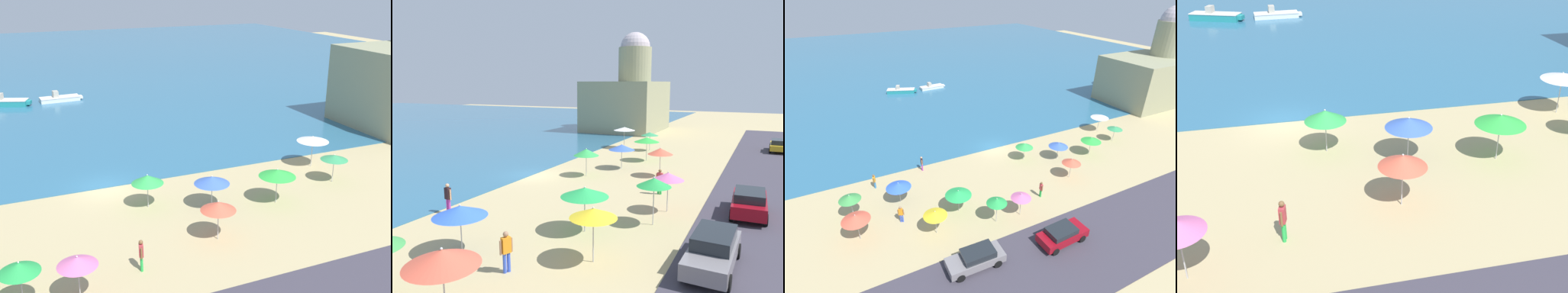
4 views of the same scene
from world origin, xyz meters
TOP-DOWN VIEW (x-y plane):
  - ground_plane at (0.00, 0.00)m, footprint 160.00×160.00m
  - coastal_road at (0.00, -18.00)m, footprint 80.00×8.00m
  - beach_umbrella_0 at (4.21, -9.53)m, footprint 2.02×2.02m
  - beach_umbrella_1 at (9.82, -6.69)m, footprint 2.42×2.42m
  - beach_umbrella_3 at (-17.65, -8.69)m, footprint 2.32×2.32m
  - beach_umbrella_4 at (5.61, -5.70)m, footprint 2.29×2.29m
  - beach_umbrella_5 at (1.86, -4.05)m, footprint 2.07×2.07m
  - beach_umbrella_6 at (-13.41, -5.29)m, footprint 2.40×2.40m
  - beach_umbrella_7 at (-6.45, -12.03)m, footprint 1.83×1.83m
  - beach_umbrella_8 at (15.45, -5.34)m, footprint 1.95×1.95m
  - beach_umbrella_9 at (-8.85, -9.15)m, footprint 2.45×2.45m
  - beach_umbrella_10 at (-11.70, -10.95)m, footprint 2.03×2.03m
  - beach_umbrella_11 at (-4.03, -12.18)m, footprint 1.86×1.86m
  - beach_umbrella_12 at (15.87, -2.17)m, footprint 2.46×2.46m
  - bather_0 at (-14.01, -8.21)m, footprint 0.53×0.35m
  - bather_1 at (-0.69, -10.83)m, footprint 0.30×0.56m
  - bather_2 at (-9.79, -0.81)m, footprint 0.28×0.56m
  - parked_car_0 at (-2.83, -16.56)m, footprint 4.25×2.04m
  - parked_car_2 at (20.53, -18.40)m, footprint 4.36×1.93m
  - parked_car_3 at (-10.20, -15.58)m, footprint 4.45×1.94m
  - harbor_fortress at (33.51, 3.59)m, footprint 13.28×10.79m

SIDE VIEW (x-z plane):
  - ground_plane at x=0.00m, z-range 0.00..0.00m
  - coastal_road at x=0.00m, z-range 0.00..0.06m
  - parked_car_2 at x=20.53m, z-range 0.11..1.48m
  - parked_car_0 at x=-2.83m, z-range 0.11..1.59m
  - parked_car_3 at x=-10.20m, z-range 0.10..1.61m
  - bather_0 at x=-14.01m, z-range 0.11..1.82m
  - bather_1 at x=-0.69m, z-range 0.11..1.83m
  - bather_2 at x=-9.79m, z-range 0.11..1.88m
  - beach_umbrella_8 at x=15.45m, z-range 0.81..2.94m
  - beach_umbrella_4 at x=5.61m, z-range 0.80..3.01m
  - beach_umbrella_6 at x=-13.41m, z-range 0.81..3.06m
  - beach_umbrella_5 at x=1.86m, z-range 0.80..3.09m
  - beach_umbrella_0 at x=4.21m, z-range 0.87..3.27m
  - beach_umbrella_9 at x=-8.85m, z-range 0.88..3.26m
  - beach_umbrella_1 at x=9.82m, z-range 0.89..3.27m
  - beach_umbrella_11 at x=-4.03m, z-range 0.92..3.34m
  - beach_umbrella_10 at x=-11.70m, z-range 0.94..3.37m
  - beach_umbrella_12 at x=15.87m, z-range 1.00..3.51m
  - beach_umbrella_3 at x=-17.65m, z-range 0.99..3.62m
  - beach_umbrella_7 at x=-6.45m, z-range 1.02..3.66m
  - harbor_fortress at x=33.51m, z-range -2.65..13.10m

